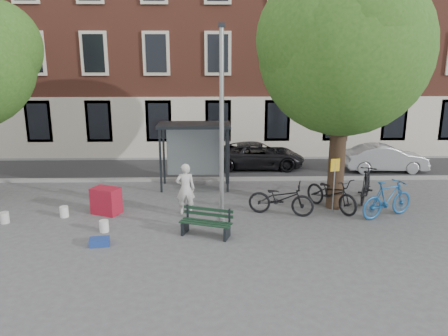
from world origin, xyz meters
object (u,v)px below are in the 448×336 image
at_px(bus_shelter, 204,141).
at_px(painter, 185,189).
at_px(bike_b, 388,199).
at_px(bike_c, 331,193).
at_px(lamppost, 222,138).
at_px(red_stand, 106,201).
at_px(bike_a, 281,198).
at_px(car_silver, 385,158).
at_px(car_dark, 258,155).
at_px(bench, 206,224).
at_px(notice_sign, 335,174).
at_px(bike_d, 366,185).

relative_size(bus_shelter, painter, 1.63).
bearing_deg(bike_b, bike_c, 41.09).
xyz_separation_m(lamppost, painter, (-1.20, 1.00, -1.91)).
height_order(painter, red_stand, painter).
bearing_deg(bike_a, bike_b, -79.62).
height_order(car_silver, red_stand, car_silver).
relative_size(car_dark, car_silver, 1.18).
bearing_deg(bike_a, painter, 102.08).
height_order(bike_a, bike_c, bike_c).
bearing_deg(bus_shelter, bike_c, -32.65).
relative_size(lamppost, bench, 3.75).
relative_size(lamppost, bus_shelter, 2.14).
xyz_separation_m(bench, notice_sign, (4.29, 1.87, 0.99)).
xyz_separation_m(bike_d, red_stand, (-9.22, -1.07, -0.17)).
height_order(bus_shelter, painter, bus_shelter).
relative_size(bike_a, red_stand, 2.44).
distance_m(bike_c, car_dark, 6.19).
relative_size(car_silver, red_stand, 4.15).
height_order(bike_c, notice_sign, notice_sign).
bearing_deg(car_silver, bike_a, 135.58).
xyz_separation_m(lamppost, bike_d, (5.33, 2.15, -2.17)).
xyz_separation_m(lamppost, notice_sign, (3.81, 0.99, -1.43)).
height_order(painter, bike_a, painter).
height_order(bike_c, car_dark, car_dark).
distance_m(bus_shelter, bike_a, 4.41).
relative_size(bench, bike_b, 0.78).
bearing_deg(painter, bike_d, -175.09).
bearing_deg(bus_shelter, car_silver, 15.41).
bearing_deg(bike_b, car_dark, 4.72).
bearing_deg(bike_b, car_silver, -44.20).
xyz_separation_m(painter, bike_a, (3.20, -0.19, -0.30)).
bearing_deg(bike_c, red_stand, 148.35).
xyz_separation_m(bike_b, red_stand, (-9.38, 0.58, -0.18)).
relative_size(bus_shelter, bike_b, 1.36).
height_order(red_stand, notice_sign, notice_sign).
bearing_deg(bike_b, red_stand, 62.54).
bearing_deg(bike_c, bike_d, -2.66).
bearing_deg(bench, bike_a, 53.54).
bearing_deg(bike_b, painter, 61.73).
bearing_deg(bike_a, bike_d, -52.51).
height_order(car_dark, car_silver, car_silver).
bearing_deg(bike_b, bus_shelter, 35.41).
bearing_deg(lamppost, bus_shelter, 98.43).
bearing_deg(painter, lamppost, 135.15).
distance_m(lamppost, painter, 2.47).
bearing_deg(notice_sign, red_stand, 164.70).
height_order(lamppost, bike_c, lamppost).
distance_m(bike_c, car_silver, 6.40).
xyz_separation_m(bike_c, car_dark, (-1.97, 5.87, 0.02)).
xyz_separation_m(car_silver, red_stand, (-11.56, -5.31, -0.16)).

